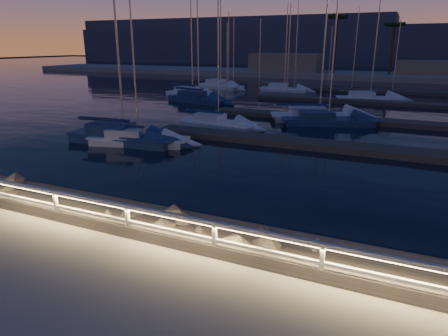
{
  "coord_description": "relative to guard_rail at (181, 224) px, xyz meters",
  "views": [
    {
      "loc": [
        5.42,
        -9.11,
        5.78
      ],
      "look_at": [
        -0.52,
        4.0,
        1.29
      ],
      "focal_mm": 32.0,
      "sensor_mm": 36.0,
      "label": 1
    }
  ],
  "objects": [
    {
      "name": "sailboat_m",
      "position": [
        -20.14,
        45.91,
        -0.9
      ],
      "size": [
        8.1,
        4.83,
        13.44
      ],
      "rotation": [
        0.0,
        0.0,
        -0.36
      ],
      "color": "white",
      "rests_on": "ground"
    },
    {
      "name": "sailboat_f",
      "position": [
        -8.09,
        19.43,
        -0.98
      ],
      "size": [
        6.67,
        2.58,
        11.1
      ],
      "rotation": [
        0.0,
        0.0,
        -0.1
      ],
      "color": "white",
      "rests_on": "ground"
    },
    {
      "name": "guard_rail",
      "position": [
        0.0,
        0.0,
        0.0
      ],
      "size": [
        44.11,
        0.12,
        1.06
      ],
      "color": "white",
      "rests_on": "ground"
    },
    {
      "name": "distant_hills",
      "position": [
        -22.06,
        133.69,
        3.96
      ],
      "size": [
        230.0,
        37.5,
        18.0
      ],
      "color": "#3A425A",
      "rests_on": "ground"
    },
    {
      "name": "sailboat_n",
      "position": [
        -10.34,
        45.83,
        -0.97
      ],
      "size": [
        6.96,
        2.43,
        11.67
      ],
      "rotation": [
        0.0,
        0.0,
        0.05
      ],
      "color": "white",
      "rests_on": "ground"
    },
    {
      "name": "sailboat_c",
      "position": [
        -0.29,
        24.02,
        -0.96
      ],
      "size": [
        7.86,
        4.75,
        12.94
      ],
      "rotation": [
        0.0,
        0.0,
        0.37
      ],
      "color": "navy",
      "rests_on": "ground"
    },
    {
      "name": "floating_docks",
      "position": [
        0.07,
        32.5,
        -1.17
      ],
      "size": [
        22.0,
        36.0,
        0.4
      ],
      "color": "#554D46",
      "rests_on": "ground"
    },
    {
      "name": "palm_center",
      "position": [
        2.07,
        73.0,
        8.01
      ],
      "size": [
        3.0,
        3.0,
        9.7
      ],
      "color": "#4A3522",
      "rests_on": "ground"
    },
    {
      "name": "sailboat_k",
      "position": [
        1.5,
        40.32,
        -0.97
      ],
      "size": [
        7.72,
        4.43,
        12.66
      ],
      "rotation": [
        0.0,
        0.0,
        0.33
      ],
      "color": "white",
      "rests_on": "ground"
    },
    {
      "name": "far_shore",
      "position": [
        -0.06,
        74.05,
        -0.48
      ],
      "size": [
        160.0,
        14.0,
        5.2
      ],
      "color": "gray",
      "rests_on": "ground"
    },
    {
      "name": "sailboat_j",
      "position": [
        -16.24,
        31.48,
        -0.92
      ],
      "size": [
        8.37,
        4.28,
        13.75
      ],
      "rotation": [
        0.0,
        0.0,
        -0.25
      ],
      "color": "navy",
      "rests_on": "ground"
    },
    {
      "name": "ground",
      "position": [
        0.07,
        0.0,
        -0.77
      ],
      "size": [
        400.0,
        400.0,
        0.0
      ],
      "primitive_type": "plane",
      "color": "gray",
      "rests_on": "ground"
    },
    {
      "name": "sailboat_g",
      "position": [
        -1.4,
        25.68,
        -0.94
      ],
      "size": [
        8.55,
        5.38,
        14.12
      ],
      "rotation": [
        0.0,
        0.0,
        0.4
      ],
      "color": "white",
      "rests_on": "ground"
    },
    {
      "name": "sailboat_a",
      "position": [
        -11.66,
        11.98,
        -0.91
      ],
      "size": [
        8.0,
        2.95,
        13.43
      ],
      "rotation": [
        0.0,
        0.0,
        0.07
      ],
      "color": "navy",
      "rests_on": "ground"
    },
    {
      "name": "sailboat_i",
      "position": [
        -18.8,
        34.71,
        -0.9
      ],
      "size": [
        8.19,
        4.48,
        13.52
      ],
      "rotation": [
        0.0,
        0.0,
        -0.3
      ],
      "color": "white",
      "rests_on": "ground"
    },
    {
      "name": "sailboat_b",
      "position": [
        -10.46,
        11.95,
        -0.98
      ],
      "size": [
        6.86,
        3.56,
        11.27
      ],
      "rotation": [
        0.0,
        0.0,
        0.26
      ],
      "color": "white",
      "rests_on": "ground"
    },
    {
      "name": "riprap",
      "position": [
        -0.74,
        1.19,
        -0.93
      ],
      "size": [
        37.75,
        3.25,
        1.42
      ],
      "color": "#69635A",
      "rests_on": "ground"
    },
    {
      "name": "harbor_water",
      "position": [
        0.07,
        31.22,
        -1.74
      ],
      "size": [
        400.0,
        440.0,
        0.6
      ],
      "color": "black",
      "rests_on": "ground"
    },
    {
      "name": "palm_left",
      "position": [
        -7.93,
        72.0,
        9.36
      ],
      "size": [
        3.0,
        3.0,
        11.2
      ],
      "color": "#4A3522",
      "rests_on": "ground"
    }
  ]
}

